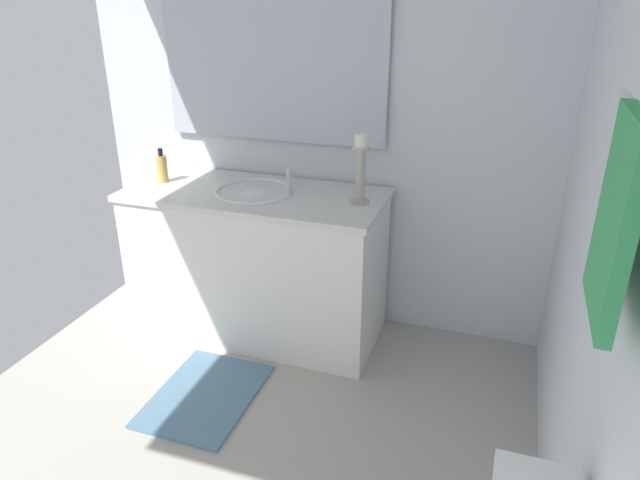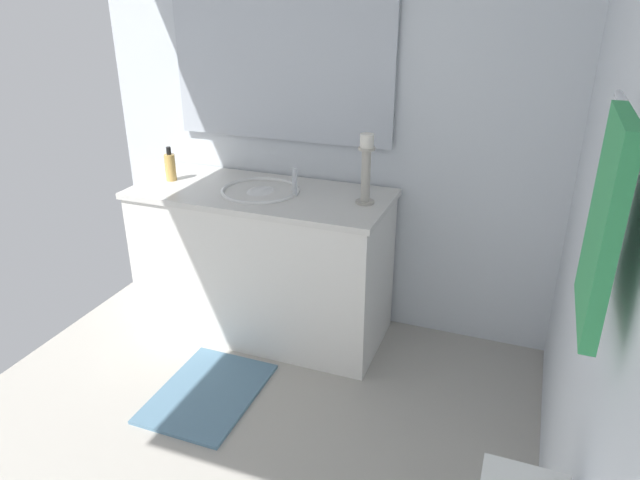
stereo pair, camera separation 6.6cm
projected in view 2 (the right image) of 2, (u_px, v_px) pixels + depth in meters
wall_back at (626, 248)px, 1.25m from camera, size 2.99×0.04×2.45m
wall_left at (324, 98)px, 2.94m from camera, size 0.04×2.51×2.45m
vanity_cabinet at (263, 262)px, 3.07m from camera, size 0.58×1.33×0.80m
sink_basin at (261, 198)px, 2.92m from camera, size 0.40×0.40×0.24m
mirror at (280, 64)px, 2.91m from camera, size 0.02×1.20×0.77m
candle_holder_tall at (366, 168)px, 2.68m from camera, size 0.09×0.09×0.33m
soap_bottle at (170, 167)px, 3.04m from camera, size 0.06×0.06×0.18m
towel_bar at (637, 127)px, 0.99m from camera, size 0.69×0.02×0.02m
towel_near_vanity at (604, 223)px, 1.07m from camera, size 0.28×0.03×0.40m
bath_mat at (208, 393)px, 2.69m from camera, size 0.60×0.44×0.02m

